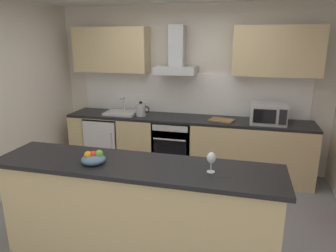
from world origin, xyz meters
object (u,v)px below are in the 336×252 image
at_px(refrigerator, 107,141).
at_px(range_hood, 177,59).
at_px(fruit_bowl, 93,158).
at_px(kettle, 141,109).
at_px(chopping_board, 222,120).
at_px(oven, 174,144).
at_px(microwave, 268,114).
at_px(wine_glass, 211,159).
at_px(sink, 121,112).

relative_size(refrigerator, range_hood, 1.18).
xyz_separation_m(range_hood, fruit_bowl, (-0.25, -2.28, -0.77)).
relative_size(kettle, chopping_board, 0.85).
xyz_separation_m(oven, microwave, (1.38, -0.03, 0.59)).
xyz_separation_m(kettle, fruit_bowl, (0.28, -2.12, 0.01)).
bearing_deg(kettle, fruit_bowl, -82.37).
distance_m(refrigerator, microwave, 2.62).
distance_m(oven, kettle, 0.76).
height_order(kettle, range_hood, range_hood).
height_order(refrigerator, range_hood, range_hood).
height_order(wine_glass, fruit_bowl, wine_glass).
distance_m(range_hood, wine_glass, 2.46).
bearing_deg(refrigerator, oven, 0.13).
bearing_deg(range_hood, oven, -90.00).
relative_size(refrigerator, chopping_board, 2.50).
bearing_deg(oven, wine_glass, -68.85).
height_order(oven, range_hood, range_hood).
xyz_separation_m(oven, kettle, (-0.53, -0.03, 0.55)).
height_order(oven, kettle, kettle).
xyz_separation_m(refrigerator, microwave, (2.55, -0.03, 0.62)).
bearing_deg(oven, sink, 179.29).
height_order(refrigerator, fruit_bowl, fruit_bowl).
bearing_deg(microwave, wine_glass, -105.56).
bearing_deg(sink, range_hood, 7.62).
bearing_deg(chopping_board, wine_glass, -87.88).
xyz_separation_m(oven, refrigerator, (-1.16, -0.00, -0.03)).
bearing_deg(wine_glass, sink, 128.87).
bearing_deg(microwave, oven, 178.85).
bearing_deg(kettle, chopping_board, 0.45).
relative_size(oven, chopping_board, 2.35).
distance_m(kettle, wine_glass, 2.46).
relative_size(microwave, kettle, 1.73).
bearing_deg(refrigerator, range_hood, 6.49).
distance_m(kettle, chopping_board, 1.27).
relative_size(wine_glass, fruit_bowl, 0.81).
bearing_deg(refrigerator, fruit_bowl, -67.02).
xyz_separation_m(sink, fruit_bowl, (0.64, -2.17, 0.09)).
height_order(oven, wine_glass, wine_glass).
distance_m(kettle, fruit_bowl, 2.14).
distance_m(oven, fruit_bowl, 2.24).
bearing_deg(wine_glass, chopping_board, 92.12).
height_order(oven, fruit_bowl, fruit_bowl).
height_order(kettle, wine_glass, wine_glass).
relative_size(kettle, wine_glass, 1.62).
distance_m(sink, kettle, 0.36).
distance_m(refrigerator, sink, 0.57).
bearing_deg(refrigerator, chopping_board, -0.63).
bearing_deg(wine_glass, microwave, 74.44).
distance_m(microwave, kettle, 1.92).
relative_size(oven, wine_glass, 4.50).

